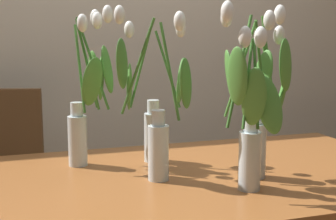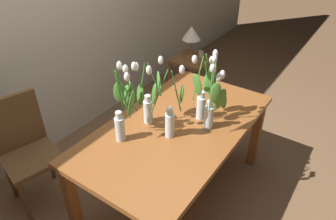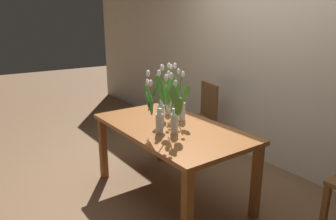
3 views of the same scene
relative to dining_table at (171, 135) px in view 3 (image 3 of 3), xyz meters
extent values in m
plane|color=brown|center=(0.00, 0.00, -0.65)|extent=(18.00, 18.00, 0.00)
cube|color=beige|center=(0.00, 1.47, 0.70)|extent=(9.00, 0.10, 2.70)
cube|color=brown|center=(0.00, 0.00, 0.07)|extent=(1.60, 0.90, 0.04)
cube|color=brown|center=(-0.74, -0.39, -0.30)|extent=(0.07, 0.07, 0.70)
cube|color=brown|center=(0.74, -0.39, -0.30)|extent=(0.07, 0.07, 0.70)
cube|color=brown|center=(-0.74, 0.39, -0.30)|extent=(0.07, 0.07, 0.70)
cube|color=brown|center=(0.74, 0.39, -0.30)|extent=(0.07, 0.07, 0.70)
cylinder|color=silver|center=(-0.36, 0.23, 0.18)|extent=(0.07, 0.07, 0.18)
cylinder|color=silver|center=(-0.36, 0.23, 0.30)|extent=(0.04, 0.04, 0.05)
cylinder|color=silver|center=(-0.36, 0.23, 0.15)|extent=(0.06, 0.06, 0.11)
cylinder|color=#3D752D|center=(-0.32, 0.22, 0.45)|extent=(0.08, 0.03, 0.31)
ellipsoid|color=white|center=(-0.28, 0.20, 0.61)|extent=(0.04, 0.04, 0.06)
ellipsoid|color=#4C8E38|center=(-0.27, 0.23, 0.40)|extent=(0.04, 0.12, 0.18)
cylinder|color=#3D752D|center=(-0.30, 0.19, 0.46)|extent=(0.10, 0.07, 0.32)
ellipsoid|color=white|center=(-0.25, 0.16, 0.63)|extent=(0.04, 0.04, 0.06)
ellipsoid|color=#4C8E38|center=(-0.25, 0.19, 0.44)|extent=(0.08, 0.08, 0.17)
cylinder|color=#3D752D|center=(-0.35, 0.18, 0.44)|extent=(0.02, 0.08, 0.30)
ellipsoid|color=white|center=(-0.34, 0.14, 0.60)|extent=(0.04, 0.04, 0.06)
ellipsoid|color=#4C8E38|center=(-0.31, 0.15, 0.40)|extent=(0.10, 0.06, 0.18)
cylinder|color=#3D752D|center=(-0.32, 0.24, 0.45)|extent=(0.08, 0.03, 0.32)
ellipsoid|color=white|center=(-0.28, 0.25, 0.62)|extent=(0.04, 0.04, 0.06)
ellipsoid|color=#4C8E38|center=(-0.29, 0.28, 0.42)|extent=(0.06, 0.11, 0.18)
cylinder|color=silver|center=(0.10, -0.20, 0.18)|extent=(0.07, 0.07, 0.18)
cylinder|color=silver|center=(0.10, -0.20, 0.30)|extent=(0.04, 0.04, 0.05)
cylinder|color=silver|center=(0.10, -0.20, 0.15)|extent=(0.06, 0.06, 0.11)
cylinder|color=#3D752D|center=(0.14, -0.19, 0.45)|extent=(0.07, 0.03, 0.31)
ellipsoid|color=white|center=(0.17, -0.18, 0.60)|extent=(0.04, 0.04, 0.06)
ellipsoid|color=#4C8E38|center=(0.17, -0.15, 0.43)|extent=(0.07, 0.09, 0.18)
cylinder|color=#3D752D|center=(0.09, -0.25, 0.42)|extent=(0.02, 0.07, 0.26)
ellipsoid|color=white|center=(0.09, -0.28, 0.55)|extent=(0.04, 0.04, 0.06)
ellipsoid|color=#4C8E38|center=(0.11, -0.29, 0.37)|extent=(0.11, 0.05, 0.18)
cylinder|color=#3D752D|center=(0.07, -0.25, 0.42)|extent=(0.07, 0.08, 0.25)
ellipsoid|color=white|center=(0.04, -0.28, 0.56)|extent=(0.04, 0.04, 0.06)
ellipsoid|color=#4C8E38|center=(0.06, -0.29, 0.39)|extent=(0.07, 0.09, 0.18)
cylinder|color=#3D752D|center=(0.05, -0.23, 0.46)|extent=(0.10, 0.05, 0.32)
ellipsoid|color=white|center=(0.00, -0.25, 0.62)|extent=(0.04, 0.04, 0.06)
ellipsoid|color=#4C8E38|center=(0.02, -0.27, 0.45)|extent=(0.07, 0.10, 0.18)
cylinder|color=silver|center=(-0.13, -0.03, 0.18)|extent=(0.07, 0.07, 0.18)
cylinder|color=silver|center=(-0.13, -0.03, 0.30)|extent=(0.04, 0.04, 0.05)
cylinder|color=silver|center=(-0.13, -0.03, 0.15)|extent=(0.06, 0.06, 0.11)
cylinder|color=#3D752D|center=(-0.10, -0.06, 0.45)|extent=(0.05, 0.06, 0.31)
ellipsoid|color=white|center=(-0.08, -0.08, 0.60)|extent=(0.04, 0.04, 0.06)
ellipsoid|color=#427F33|center=(-0.05, -0.07, 0.41)|extent=(0.09, 0.10, 0.18)
cylinder|color=#3D752D|center=(-0.19, 0.02, 0.46)|extent=(0.10, 0.08, 0.31)
ellipsoid|color=white|center=(-0.24, 0.06, 0.62)|extent=(0.04, 0.04, 0.06)
ellipsoid|color=#427F33|center=(-0.24, 0.02, 0.47)|extent=(0.08, 0.11, 0.18)
cylinder|color=silver|center=(0.18, -0.10, 0.18)|extent=(0.07, 0.07, 0.18)
cylinder|color=silver|center=(0.18, -0.10, 0.30)|extent=(0.04, 0.04, 0.05)
cylinder|color=silver|center=(0.18, -0.10, 0.15)|extent=(0.06, 0.06, 0.11)
cylinder|color=#478433|center=(0.21, -0.11, 0.42)|extent=(0.05, 0.04, 0.26)
ellipsoid|color=white|center=(0.23, -0.13, 0.56)|extent=(0.04, 0.04, 0.06)
ellipsoid|color=#4C8E38|center=(0.26, -0.11, 0.36)|extent=(0.08, 0.08, 0.17)
cylinder|color=#478433|center=(0.12, -0.09, 0.45)|extent=(0.10, 0.02, 0.31)
ellipsoid|color=white|center=(0.07, -0.08, 0.61)|extent=(0.04, 0.04, 0.06)
ellipsoid|color=#4C8E38|center=(0.08, -0.11, 0.43)|extent=(0.05, 0.10, 0.18)
cylinder|color=#478433|center=(0.20, -0.13, 0.46)|extent=(0.04, 0.06, 0.33)
ellipsoid|color=white|center=(0.22, -0.16, 0.62)|extent=(0.04, 0.04, 0.06)
ellipsoid|color=#4C8E38|center=(0.25, -0.15, 0.47)|extent=(0.09, 0.07, 0.18)
cylinder|color=silver|center=(-0.08, 0.20, 0.18)|extent=(0.07, 0.07, 0.18)
cylinder|color=silver|center=(-0.08, 0.20, 0.30)|extent=(0.04, 0.04, 0.05)
cylinder|color=silver|center=(-0.08, 0.20, 0.15)|extent=(0.06, 0.06, 0.11)
cylinder|color=#3D752D|center=(-0.04, 0.17, 0.43)|extent=(0.08, 0.06, 0.28)
ellipsoid|color=white|center=(0.00, 0.14, 0.58)|extent=(0.04, 0.04, 0.06)
ellipsoid|color=#4C8E38|center=(0.01, 0.17, 0.39)|extent=(0.09, 0.10, 0.18)
cylinder|color=#3D752D|center=(-0.13, 0.21, 0.43)|extent=(0.08, 0.02, 0.28)
ellipsoid|color=white|center=(-0.17, 0.21, 0.58)|extent=(0.04, 0.04, 0.06)
ellipsoid|color=#4C8E38|center=(-0.18, 0.19, 0.37)|extent=(0.03, 0.09, 0.18)
cube|color=brown|center=(-0.68, 0.91, -0.20)|extent=(0.49, 0.49, 0.04)
cylinder|color=brown|center=(-0.55, 0.70, -0.43)|extent=(0.04, 0.04, 0.43)
cylinder|color=brown|center=(-0.88, 0.78, -0.43)|extent=(0.04, 0.04, 0.43)
cylinder|color=brown|center=(-0.47, 1.03, -0.43)|extent=(0.04, 0.04, 0.43)
cylinder|color=brown|center=(-0.80, 1.11, -0.43)|extent=(0.04, 0.04, 0.43)
cube|color=brown|center=(-0.63, 1.08, 0.05)|extent=(0.40, 0.13, 0.46)
cube|color=brown|center=(1.28, 0.55, -0.39)|extent=(0.04, 0.04, 0.51)
camera|label=1|loc=(-0.57, -1.48, 0.57)|focal=51.79mm
camera|label=2|loc=(-1.56, -0.99, 1.45)|focal=33.01mm
camera|label=3|loc=(2.31, -1.69, 1.07)|focal=33.70mm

